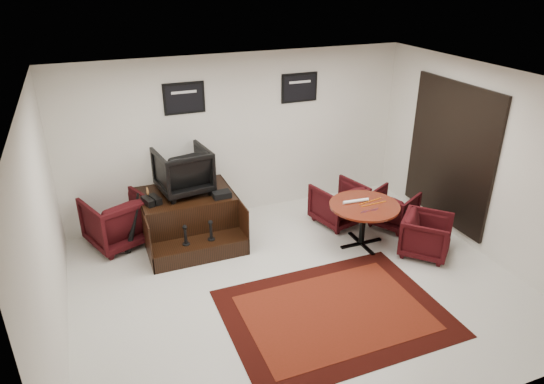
{
  "coord_description": "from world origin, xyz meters",
  "views": [
    {
      "loc": [
        -2.4,
        -5.05,
        4.03
      ],
      "look_at": [
        -0.04,
        0.9,
        1.05
      ],
      "focal_mm": 32.0,
      "sensor_mm": 36.0,
      "label": 1
    }
  ],
  "objects": [
    {
      "name": "ground",
      "position": [
        0.0,
        0.0,
        0.0
      ],
      "size": [
        6.0,
        6.0,
        0.0
      ],
      "primitive_type": "plane",
      "color": "beige",
      "rests_on": "ground"
    },
    {
      "name": "room_shell",
      "position": [
        0.41,
        0.12,
        1.79
      ],
      "size": [
        6.02,
        5.02,
        2.81
      ],
      "color": "silver",
      "rests_on": "ground"
    },
    {
      "name": "area_rug",
      "position": [
        0.18,
        -0.72,
        0.01
      ],
      "size": [
        2.75,
        2.06,
        0.01
      ],
      "color": "black",
      "rests_on": "ground"
    },
    {
      "name": "shine_podium",
      "position": [
        -1.1,
        1.86,
        0.35
      ],
      "size": [
        1.47,
        1.51,
        0.76
      ],
      "color": "black",
      "rests_on": "ground"
    },
    {
      "name": "shine_chair",
      "position": [
        -1.1,
        2.01,
        1.16
      ],
      "size": [
        0.88,
        0.83,
        0.81
      ],
      "primitive_type": "imported",
      "rotation": [
        0.0,
        0.0,
        3.28
      ],
      "color": "black",
      "rests_on": "shine_podium"
    },
    {
      "name": "shoes_pair",
      "position": [
        -1.66,
        1.78,
        0.81
      ],
      "size": [
        0.29,
        0.33,
        0.1
      ],
      "color": "black",
      "rests_on": "shine_podium"
    },
    {
      "name": "polish_kit",
      "position": [
        -0.61,
        1.59,
        0.8
      ],
      "size": [
        0.28,
        0.2,
        0.1
      ],
      "primitive_type": "cube",
      "rotation": [
        0.0,
        0.0,
        0.02
      ],
      "color": "black",
      "rests_on": "shine_podium"
    },
    {
      "name": "umbrella_black",
      "position": [
        -1.99,
        1.75,
        0.39
      ],
      "size": [
        0.29,
        0.11,
        0.79
      ],
      "primitive_type": null,
      "color": "black",
      "rests_on": "ground"
    },
    {
      "name": "umbrella_hooked",
      "position": [
        -1.97,
        1.93,
        0.47
      ],
      "size": [
        0.35,
        0.13,
        0.93
      ],
      "primitive_type": null,
      "color": "black",
      "rests_on": "ground"
    },
    {
      "name": "armchair_side",
      "position": [
        -2.18,
        2.1,
        0.45
      ],
      "size": [
        1.11,
        1.07,
        0.9
      ],
      "primitive_type": "imported",
      "rotation": [
        0.0,
        0.0,
        3.51
      ],
      "color": "black",
      "rests_on": "ground"
    },
    {
      "name": "meeting_table",
      "position": [
        1.39,
        0.63,
        0.62
      ],
      "size": [
        1.08,
        1.08,
        0.71
      ],
      "color": "#490F0A",
      "rests_on": "ground"
    },
    {
      "name": "table_chair_back",
      "position": [
        1.4,
        1.43,
        0.39
      ],
      "size": [
        0.9,
        0.87,
        0.78
      ],
      "primitive_type": "imported",
      "rotation": [
        0.0,
        0.0,
        3.38
      ],
      "color": "black",
      "rests_on": "ground"
    },
    {
      "name": "table_chair_window",
      "position": [
        2.21,
        0.99,
        0.34
      ],
      "size": [
        0.87,
        0.89,
        0.69
      ],
      "primitive_type": "imported",
      "rotation": [
        0.0,
        0.0,
        2.06
      ],
      "color": "black",
      "rests_on": "ground"
    },
    {
      "name": "table_chair_corner",
      "position": [
        2.15,
        0.03,
        0.35
      ],
      "size": [
        0.95,
        0.94,
        0.71
      ],
      "primitive_type": "imported",
      "rotation": [
        0.0,
        0.0,
        0.76
      ],
      "color": "black",
      "rests_on": "ground"
    },
    {
      "name": "paper_roll",
      "position": [
        1.31,
        0.74,
        0.73
      ],
      "size": [
        0.42,
        0.08,
        0.05
      ],
      "primitive_type": "cylinder",
      "rotation": [
        0.0,
        1.57,
        -0.08
      ],
      "color": "white",
      "rests_on": "meeting_table"
    },
    {
      "name": "table_clutter",
      "position": [
        1.5,
        0.6,
        0.71
      ],
      "size": [
        0.57,
        0.34,
        0.01
      ],
      "color": "orange",
      "rests_on": "meeting_table"
    }
  ]
}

